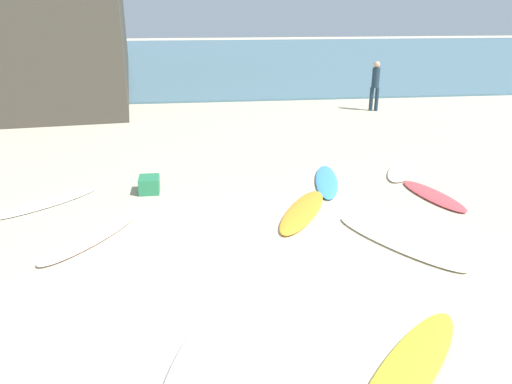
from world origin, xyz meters
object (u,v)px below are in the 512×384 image
Objects in this scene: surfboard_6 at (402,170)px; surfboard_7 at (398,242)px; surfboard_1 at (326,181)px; beach_cooler at (149,185)px; beachgoer_near at (375,83)px; surfboard_8 at (197,362)px; surfboard_4 at (410,368)px; surfboard_5 at (433,195)px; surfboard_2 at (92,235)px; surfboard_3 at (303,211)px; surfboard_0 at (45,203)px.

surfboard_6 reaches higher than surfboard_7.
beach_cooler reaches higher than surfboard_1.
surfboard_1 is 1.23× the size of beachgoer_near.
surfboard_1 is 1.04× the size of surfboard_8.
surfboard_6 reaches higher than surfboard_4.
surfboard_8 is (-5.00, -6.13, -0.01)m from surfboard_6.
surfboard_7 is 5.22m from beach_cooler.
surfboard_7 is (-1.57, -1.92, -0.00)m from surfboard_5.
surfboard_5 is 1.04× the size of beachgoer_near.
surfboard_1 is 3.88m from beach_cooler.
surfboard_3 reaches higher than surfboard_2.
surfboard_1 is at bearing 85.98° from beachgoer_near.
beach_cooler reaches higher than surfboard_7.
beach_cooler is at bearing 100.58° from surfboard_2.
surfboard_5 is 0.88× the size of surfboard_8.
beach_cooler is at bearing 39.25° from surfboard_6.
surfboard_1 is at bearing -51.79° from surfboard_4.
surfboard_6 is (0.06, 1.70, 0.00)m from surfboard_5.
beachgoer_near is at bearing 80.71° from surfboard_8.
beachgoer_near is (9.82, 8.18, 1.00)m from surfboard_0.
surfboard_2 is 0.94× the size of surfboard_7.
surfboard_2 is 1.29× the size of beachgoer_near.
beach_cooler is (0.81, 2.10, 0.13)m from surfboard_2.
surfboard_0 is at bearing 17.89° from surfboard_1.
surfboard_3 is at bearing 69.68° from surfboard_6.
beach_cooler reaches higher than surfboard_6.
surfboard_6 is at bearing 6.09° from beach_cooler.
beachgoer_near is (8.61, 9.84, 0.99)m from surfboard_2.
beach_cooler is (-2.98, 1.54, 0.12)m from surfboard_3.
surfboard_7 is (0.39, -3.06, -0.01)m from surfboard_1.
surfboard_0 is at bearing 128.02° from surfboard_7.
surfboard_6 is 0.79× the size of surfboard_7.
beachgoer_near is (3.53, 10.74, 1.00)m from surfboard_7.
surfboard_6 is at bearing -115.16° from surfboard_3.
surfboard_0 is 2.07m from beach_cooler.
surfboard_1 is 0.90× the size of surfboard_7.
surfboard_6 is at bearing 53.82° from surfboard_2.
surfboard_2 is 5.16m from surfboard_7.
surfboard_5 is (7.86, -0.64, 0.01)m from surfboard_0.
surfboard_3 is 0.92× the size of surfboard_4.
surfboard_0 is 5.12m from surfboard_3.
surfboard_1 is 0.90× the size of surfboard_4.
surfboard_1 is 6.31m from surfboard_8.
beach_cooler is at bearing 0.95° from surfboard_3.
surfboard_8 is 1.19× the size of beachgoer_near.
surfboard_0 is 1.12× the size of surfboard_6.
surfboard_5 is 6.63m from surfboard_8.
surfboard_2 reaches higher than surfboard_5.
beachgoer_near is at bearing -63.81° from surfboard_4.
surfboard_0 is at bearing 40.78° from surfboard_6.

